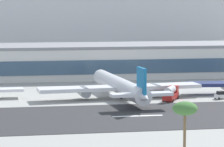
{
  "coord_description": "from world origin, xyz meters",
  "views": [
    {
      "loc": [
        -29.77,
        -136.5,
        25.89
      ],
      "look_at": [
        0.16,
        37.07,
        5.81
      ],
      "focal_mm": 96.95,
      "sensor_mm": 36.0,
      "label": 1
    }
  ],
  "objects_px": {
    "airliner_blue_tail_gate_1": "(121,87)",
    "service_baggage_tug_0": "(220,95)",
    "palm_tree_3": "(185,110)",
    "distant_hotel_block": "(117,14)",
    "terminal_building": "(88,60)",
    "service_fuel_truck_2": "(171,93)"
  },
  "relations": [
    {
      "from": "distant_hotel_block",
      "to": "service_baggage_tug_0",
      "type": "distance_m",
      "value": 175.89
    },
    {
      "from": "airliner_blue_tail_gate_1",
      "to": "service_baggage_tug_0",
      "type": "distance_m",
      "value": 27.5
    },
    {
      "from": "palm_tree_3",
      "to": "distant_hotel_block",
      "type": "bearing_deg",
      "value": 82.34
    },
    {
      "from": "terminal_building",
      "to": "service_baggage_tug_0",
      "type": "relative_size",
      "value": 60.55
    },
    {
      "from": "service_fuel_truck_2",
      "to": "palm_tree_3",
      "type": "relative_size",
      "value": 0.83
    },
    {
      "from": "palm_tree_3",
      "to": "terminal_building",
      "type": "bearing_deg",
      "value": 89.74
    },
    {
      "from": "distant_hotel_block",
      "to": "palm_tree_3",
      "type": "bearing_deg",
      "value": -97.66
    },
    {
      "from": "terminal_building",
      "to": "service_fuel_truck_2",
      "type": "xyz_separation_m",
      "value": [
        14.97,
        -58.45,
        -3.81
      ]
    },
    {
      "from": "airliner_blue_tail_gate_1",
      "to": "service_fuel_truck_2",
      "type": "relative_size",
      "value": 5.8
    },
    {
      "from": "service_fuel_truck_2",
      "to": "airliner_blue_tail_gate_1",
      "type": "bearing_deg",
      "value": 97.07
    },
    {
      "from": "airliner_blue_tail_gate_1",
      "to": "service_baggage_tug_0",
      "type": "xyz_separation_m",
      "value": [
        26.93,
        -5.03,
        -2.31
      ]
    },
    {
      "from": "airliner_blue_tail_gate_1",
      "to": "service_baggage_tug_0",
      "type": "bearing_deg",
      "value": -105.6
    },
    {
      "from": "airliner_blue_tail_gate_1",
      "to": "palm_tree_3",
      "type": "relative_size",
      "value": 4.84
    },
    {
      "from": "palm_tree_3",
      "to": "service_fuel_truck_2",
      "type": "bearing_deg",
      "value": 76.54
    },
    {
      "from": "airliner_blue_tail_gate_1",
      "to": "palm_tree_3",
      "type": "xyz_separation_m",
      "value": [
        -2.75,
        -70.03,
        5.72
      ]
    },
    {
      "from": "service_fuel_truck_2",
      "to": "service_baggage_tug_0",
      "type": "bearing_deg",
      "value": -60.53
    },
    {
      "from": "airliner_blue_tail_gate_1",
      "to": "palm_tree_3",
      "type": "bearing_deg",
      "value": 172.73
    },
    {
      "from": "service_baggage_tug_0",
      "to": "terminal_building",
      "type": "bearing_deg",
      "value": -82.54
    },
    {
      "from": "airliner_blue_tail_gate_1",
      "to": "service_fuel_truck_2",
      "type": "bearing_deg",
      "value": -116.96
    },
    {
      "from": "service_baggage_tug_0",
      "to": "service_fuel_truck_2",
      "type": "bearing_deg",
      "value": -18.62
    },
    {
      "from": "service_baggage_tug_0",
      "to": "palm_tree_3",
      "type": "distance_m",
      "value": 71.9
    },
    {
      "from": "service_baggage_tug_0",
      "to": "palm_tree_3",
      "type": "relative_size",
      "value": 0.34
    }
  ]
}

